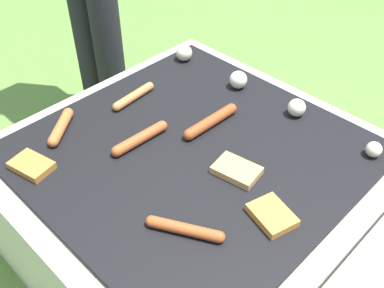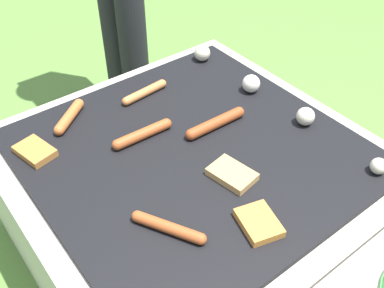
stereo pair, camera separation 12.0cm
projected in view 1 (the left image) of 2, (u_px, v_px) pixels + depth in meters
The scene contains 11 objects.
ground_plane at pixel (192, 245), 1.50m from camera, with size 14.00×14.00×0.00m, color #567F38.
grill at pixel (192, 202), 1.36m from camera, with size 0.94×0.94×0.42m.
sausage_front_center at pixel (185, 229), 1.00m from camera, with size 0.17×0.10×0.03m.
sausage_mid_right at pixel (140, 138), 1.23m from camera, with size 0.04×0.19×0.03m.
sausage_front_right at pixel (211, 121), 1.29m from camera, with size 0.04×0.21×0.03m.
sausage_back_left at pixel (134, 96), 1.38m from camera, with size 0.04×0.17×0.03m.
sausage_front_left at pixel (61, 127), 1.27m from camera, with size 0.11×0.13×0.03m.
bread_slice_right at pixel (237, 170), 1.14m from camera, with size 0.13×0.10×0.02m.
bread_slice_center at pixel (272, 215), 1.03m from camera, with size 0.12×0.10×0.02m.
bread_slice_left at pixel (32, 165), 1.16m from camera, with size 0.12×0.09×0.02m.
mushroom_row at pixel (250, 86), 1.40m from camera, with size 0.76×0.06×0.06m.
Camera 1 is at (0.64, -0.65, 1.23)m, focal length 42.00 mm.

